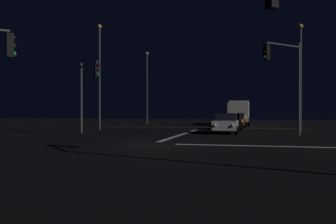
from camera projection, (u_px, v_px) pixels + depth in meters
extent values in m
cube|color=black|center=(153.00, 145.00, 19.87)|extent=(120.00, 120.00, 0.10)
cube|color=white|center=(182.00, 134.00, 27.70)|extent=(0.35, 13.77, 0.01)
cube|color=yellow|center=(203.00, 128.00, 38.99)|extent=(22.00, 0.15, 0.01)
cube|color=white|center=(313.00, 147.00, 18.00)|extent=(13.77, 0.40, 0.01)
cube|color=silver|center=(226.00, 125.00, 29.15)|extent=(1.80, 4.20, 0.70)
cube|color=black|center=(226.00, 117.00, 29.35)|extent=(1.60, 2.00, 0.55)
cylinder|color=black|center=(236.00, 130.00, 27.44)|extent=(0.22, 0.64, 0.64)
cylinder|color=black|center=(212.00, 130.00, 27.85)|extent=(0.22, 0.64, 0.64)
cylinder|color=black|center=(238.00, 129.00, 30.46)|extent=(0.22, 0.64, 0.64)
cylinder|color=black|center=(217.00, 128.00, 30.87)|extent=(0.22, 0.64, 0.64)
sphere|color=#F9EFC6|center=(233.00, 125.00, 26.94)|extent=(0.22, 0.22, 0.22)
sphere|color=#F9EFC6|center=(215.00, 125.00, 27.24)|extent=(0.22, 0.22, 0.22)
cube|color=black|center=(231.00, 123.00, 34.98)|extent=(1.80, 4.20, 0.70)
cube|color=black|center=(231.00, 116.00, 35.17)|extent=(1.60, 2.00, 0.55)
cylinder|color=black|center=(240.00, 127.00, 33.26)|extent=(0.22, 0.64, 0.64)
cylinder|color=black|center=(220.00, 127.00, 33.67)|extent=(0.22, 0.64, 0.64)
cylinder|color=black|center=(242.00, 126.00, 36.28)|extent=(0.22, 0.64, 0.64)
cylinder|color=black|center=(223.00, 126.00, 36.69)|extent=(0.22, 0.64, 0.64)
sphere|color=#F9EFC6|center=(237.00, 123.00, 32.76)|extent=(0.22, 0.22, 0.22)
sphere|color=#F9EFC6|center=(223.00, 123.00, 33.06)|extent=(0.22, 0.22, 0.22)
cube|color=#C66014|center=(237.00, 121.00, 40.11)|extent=(1.80, 4.20, 0.70)
cube|color=black|center=(237.00, 115.00, 40.31)|extent=(1.60, 2.00, 0.55)
cylinder|color=black|center=(245.00, 125.00, 38.40)|extent=(0.22, 0.64, 0.64)
cylinder|color=black|center=(227.00, 125.00, 38.81)|extent=(0.22, 0.64, 0.64)
cylinder|color=black|center=(245.00, 124.00, 41.42)|extent=(0.22, 0.64, 0.64)
cylinder|color=black|center=(229.00, 124.00, 41.83)|extent=(0.22, 0.64, 0.64)
sphere|color=#F9EFC6|center=(242.00, 121.00, 37.90)|extent=(0.22, 0.22, 0.22)
sphere|color=#F9EFC6|center=(229.00, 121.00, 38.20)|extent=(0.22, 0.22, 0.22)
cube|color=beige|center=(238.00, 112.00, 43.87)|extent=(2.40, 2.20, 2.30)
cube|color=silver|center=(240.00, 111.00, 48.25)|extent=(2.40, 5.00, 2.60)
cylinder|color=black|center=(248.00, 122.00, 44.18)|extent=(0.28, 0.96, 0.96)
cylinder|color=black|center=(228.00, 122.00, 44.74)|extent=(0.28, 0.96, 0.96)
cylinder|color=black|center=(249.00, 121.00, 48.76)|extent=(0.28, 0.96, 0.96)
cylinder|color=black|center=(231.00, 121.00, 49.31)|extent=(0.28, 0.96, 0.96)
sphere|color=#F9EFC6|center=(245.00, 117.00, 42.56)|extent=(0.26, 0.26, 0.26)
sphere|color=#F9EFC6|center=(230.00, 117.00, 42.95)|extent=(0.26, 0.26, 0.26)
cylinder|color=#4C4C51|center=(299.00, 89.00, 26.14)|extent=(0.18, 0.18, 6.64)
cylinder|color=#4C4C51|center=(283.00, 45.00, 25.28)|extent=(2.40, 2.40, 0.12)
cube|color=black|center=(266.00, 52.00, 24.42)|extent=(0.46, 0.46, 1.05)
sphere|color=black|center=(265.00, 47.00, 24.33)|extent=(0.22, 0.22, 0.22)
sphere|color=black|center=(265.00, 52.00, 24.33)|extent=(0.22, 0.22, 0.22)
sphere|color=green|center=(265.00, 57.00, 24.33)|extent=(0.22, 0.22, 0.22)
cube|color=black|center=(10.00, 46.00, 16.07)|extent=(0.46, 0.46, 1.05)
sphere|color=black|center=(14.00, 38.00, 16.15)|extent=(0.22, 0.22, 0.22)
sphere|color=black|center=(14.00, 46.00, 16.15)|extent=(0.22, 0.22, 0.22)
sphere|color=green|center=(14.00, 54.00, 16.16)|extent=(0.22, 0.22, 0.22)
sphere|color=green|center=(269.00, 4.00, 12.84)|extent=(0.22, 0.22, 0.22)
cylinder|color=#4C4C51|center=(81.00, 98.00, 30.02)|extent=(0.18, 0.18, 5.72)
cylinder|color=#4C4C51|center=(89.00, 64.00, 28.50)|extent=(2.61, 2.61, 0.12)
cube|color=black|center=(97.00, 70.00, 26.98)|extent=(0.46, 0.46, 1.05)
sphere|color=black|center=(98.00, 65.00, 26.84)|extent=(0.22, 0.22, 0.22)
sphere|color=black|center=(98.00, 70.00, 26.84)|extent=(0.22, 0.22, 0.22)
sphere|color=green|center=(98.00, 75.00, 26.84)|extent=(0.22, 0.22, 0.22)
cylinder|color=#424247|center=(147.00, 89.00, 50.81)|extent=(0.20, 0.20, 9.58)
sphere|color=#F9AD47|center=(147.00, 53.00, 50.80)|extent=(0.44, 0.44, 0.44)
cylinder|color=#424247|center=(300.00, 80.00, 31.04)|extent=(0.20, 0.20, 8.76)
sphere|color=#F9AD47|center=(300.00, 26.00, 31.03)|extent=(0.44, 0.44, 0.44)
cylinder|color=#424247|center=(99.00, 79.00, 35.24)|extent=(0.20, 0.20, 9.71)
sphere|color=#F9AD47|center=(99.00, 27.00, 35.23)|extent=(0.44, 0.44, 0.44)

